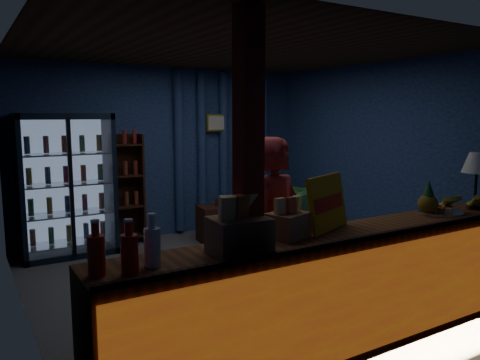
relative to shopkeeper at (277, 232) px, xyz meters
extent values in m
plane|color=#515154|center=(0.37, 1.30, -0.85)|extent=(4.60, 4.60, 0.00)
plane|color=navy|center=(0.37, 3.50, 0.45)|extent=(4.60, 0.00, 4.60)
plane|color=navy|center=(0.37, -0.90, 0.45)|extent=(4.60, 0.00, 4.60)
plane|color=navy|center=(-1.93, 1.30, 0.45)|extent=(0.00, 4.40, 4.40)
plane|color=navy|center=(2.67, 1.30, 0.45)|extent=(0.00, 4.40, 4.40)
plane|color=#472D19|center=(0.37, 1.30, 1.75)|extent=(4.60, 4.60, 0.00)
cube|color=brown|center=(0.37, -0.60, -0.37)|extent=(4.40, 0.55, 0.95)
cube|color=red|center=(0.37, -0.89, -0.37)|extent=(4.35, 0.02, 0.81)
cube|color=#391E12|center=(0.37, -0.87, 0.12)|extent=(4.40, 0.04, 0.04)
cube|color=maroon|center=(-0.68, -0.60, 0.45)|extent=(0.16, 0.16, 2.60)
cube|color=black|center=(-1.18, 3.42, 0.10)|extent=(1.20, 0.06, 1.90)
cube|color=black|center=(-1.75, 3.15, 0.10)|extent=(0.06, 0.60, 1.90)
cube|color=black|center=(-0.61, 3.15, 0.10)|extent=(0.06, 0.60, 1.90)
cube|color=black|center=(-1.18, 3.15, 1.01)|extent=(1.20, 0.60, 0.08)
cube|color=black|center=(-1.18, 3.15, -0.81)|extent=(1.20, 0.60, 0.08)
cube|color=#99B2D8|center=(-1.18, 3.37, 0.10)|extent=(1.08, 0.02, 1.74)
cube|color=white|center=(-1.18, 2.87, 0.10)|extent=(1.12, 0.02, 1.78)
cube|color=black|center=(-1.18, 2.85, 0.10)|extent=(0.05, 0.05, 1.80)
cube|color=silver|center=(-1.18, 3.15, -0.68)|extent=(1.08, 0.48, 0.02)
cylinder|color=#B13419|center=(-1.63, 3.15, -0.55)|extent=(0.07, 0.07, 0.22)
cylinder|color=#196425|center=(-1.41, 3.15, -0.55)|extent=(0.07, 0.07, 0.22)
cylinder|color=#B88E1C|center=(-1.18, 3.15, -0.55)|extent=(0.07, 0.07, 0.22)
cylinder|color=navy|center=(-0.96, 3.15, -0.55)|extent=(0.07, 0.07, 0.22)
cylinder|color=maroon|center=(-0.73, 3.15, -0.55)|extent=(0.07, 0.07, 0.22)
cube|color=silver|center=(-1.18, 3.15, -0.28)|extent=(1.08, 0.48, 0.02)
cylinder|color=#196425|center=(-1.63, 3.15, -0.15)|extent=(0.07, 0.07, 0.22)
cylinder|color=#B88E1C|center=(-1.41, 3.15, -0.15)|extent=(0.07, 0.07, 0.22)
cylinder|color=navy|center=(-1.18, 3.15, -0.15)|extent=(0.07, 0.07, 0.22)
cylinder|color=maroon|center=(-0.96, 3.15, -0.15)|extent=(0.07, 0.07, 0.22)
cylinder|color=#B13419|center=(-0.73, 3.15, -0.15)|extent=(0.07, 0.07, 0.22)
cube|color=silver|center=(-1.18, 3.15, 0.12)|extent=(1.08, 0.48, 0.02)
cylinder|color=#B88E1C|center=(-1.63, 3.15, 0.25)|extent=(0.07, 0.07, 0.22)
cylinder|color=navy|center=(-1.41, 3.15, 0.25)|extent=(0.07, 0.07, 0.22)
cylinder|color=maroon|center=(-1.18, 3.15, 0.25)|extent=(0.07, 0.07, 0.22)
cylinder|color=#B13419|center=(-0.96, 3.15, 0.25)|extent=(0.07, 0.07, 0.22)
cylinder|color=#196425|center=(-0.73, 3.15, 0.25)|extent=(0.07, 0.07, 0.22)
cube|color=silver|center=(-1.18, 3.15, 0.52)|extent=(1.08, 0.48, 0.02)
cylinder|color=navy|center=(-1.63, 3.15, 0.65)|extent=(0.07, 0.07, 0.22)
cylinder|color=maroon|center=(-1.41, 3.15, 0.65)|extent=(0.07, 0.07, 0.22)
cylinder|color=#B13419|center=(-1.18, 3.15, 0.65)|extent=(0.07, 0.07, 0.22)
cylinder|color=#196425|center=(-0.96, 3.15, 0.65)|extent=(0.07, 0.07, 0.22)
cylinder|color=#B88E1C|center=(-0.73, 3.15, 0.65)|extent=(0.07, 0.07, 0.22)
cube|color=#391E12|center=(-0.33, 3.45, -0.05)|extent=(0.50, 0.02, 1.60)
cube|color=#391E12|center=(-0.57, 3.32, -0.05)|extent=(0.03, 0.28, 1.60)
cube|color=#391E12|center=(-0.10, 3.32, -0.05)|extent=(0.03, 0.28, 1.60)
cube|color=#391E12|center=(-0.33, 3.32, -0.75)|extent=(0.46, 0.26, 0.02)
cube|color=#391E12|center=(-0.33, 3.32, -0.30)|extent=(0.46, 0.26, 0.02)
cube|color=#391E12|center=(-0.33, 3.32, 0.15)|extent=(0.46, 0.26, 0.02)
cube|color=#391E12|center=(-0.33, 3.32, 0.60)|extent=(0.46, 0.26, 0.02)
cylinder|color=navy|center=(0.57, 3.44, 0.45)|extent=(0.14, 0.14, 2.50)
cylinder|color=navy|center=(0.97, 3.44, 0.45)|extent=(0.14, 0.14, 2.50)
cylinder|color=navy|center=(1.37, 3.44, 0.45)|extent=(0.14, 0.14, 2.50)
cylinder|color=navy|center=(1.77, 3.44, 0.45)|extent=(0.14, 0.14, 2.50)
cylinder|color=navy|center=(2.17, 3.44, 0.45)|extent=(0.14, 0.14, 2.50)
cube|color=yellow|center=(1.22, 3.40, 0.90)|extent=(0.36, 0.03, 0.28)
cube|color=silver|center=(1.22, 3.38, 0.90)|extent=(0.30, 0.01, 0.22)
imported|color=maroon|center=(0.00, 0.00, 0.00)|extent=(0.72, 0.59, 1.69)
imported|color=#50A053|center=(2.27, 2.73, -0.51)|extent=(0.94, 0.95, 0.68)
cube|color=#391E12|center=(0.88, 2.72, -0.58)|extent=(0.64, 0.50, 0.54)
cylinder|color=#391E12|center=(0.88, 2.72, -0.25)|extent=(0.11, 0.11, 0.11)
cube|color=orange|center=(0.16, -0.47, 0.33)|extent=(0.56, 0.31, 0.45)
cube|color=red|center=(0.16, -0.49, 0.33)|extent=(0.45, 0.21, 0.11)
cylinder|color=red|center=(-1.73, -0.61, 0.22)|extent=(0.10, 0.10, 0.24)
cylinder|color=red|center=(-1.73, -0.61, 0.39)|extent=(0.05, 0.05, 0.09)
cylinder|color=white|center=(-1.73, -0.61, 0.43)|extent=(0.05, 0.05, 0.02)
cylinder|color=red|center=(-1.56, -0.69, 0.22)|extent=(0.10, 0.10, 0.24)
cylinder|color=red|center=(-1.56, -0.69, 0.39)|extent=(0.05, 0.05, 0.09)
cylinder|color=white|center=(-1.56, -0.69, 0.43)|extent=(0.05, 0.05, 0.02)
cylinder|color=silver|center=(-1.39, -0.61, 0.22)|extent=(0.10, 0.10, 0.24)
cylinder|color=silver|center=(-1.39, -0.61, 0.39)|extent=(0.05, 0.05, 0.09)
cylinder|color=white|center=(-1.39, -0.61, 0.43)|extent=(0.05, 0.05, 0.02)
cube|color=#986949|center=(-0.79, -0.66, 0.23)|extent=(0.41, 0.34, 0.25)
cube|color=gold|center=(-0.89, -0.66, 0.43)|extent=(0.11, 0.08, 0.16)
cube|color=#C35C24|center=(-0.79, -0.66, 0.43)|extent=(0.11, 0.08, 0.16)
cube|color=gold|center=(-0.70, -0.67, 0.43)|extent=(0.11, 0.08, 0.16)
cube|color=#986949|center=(-0.25, -0.49, 0.20)|extent=(0.35, 0.32, 0.19)
cube|color=gold|center=(-0.32, -0.51, 0.35)|extent=(0.09, 0.07, 0.12)
cube|color=#C35C24|center=(-0.25, -0.49, 0.35)|extent=(0.09, 0.07, 0.12)
cube|color=gold|center=(-0.18, -0.47, 0.35)|extent=(0.09, 0.07, 0.12)
cylinder|color=silver|center=(1.52, -0.53, 0.12)|extent=(0.42, 0.42, 0.02)
cube|color=gold|center=(1.61, -0.53, 0.15)|extent=(0.09, 0.06, 0.05)
cube|color=#C35C24|center=(1.58, -0.48, 0.15)|extent=(0.11, 0.11, 0.05)
cube|color=gold|center=(1.52, -0.45, 0.15)|extent=(0.06, 0.09, 0.05)
cube|color=#C35C24|center=(1.47, -0.48, 0.15)|extent=(0.11, 0.11, 0.05)
cube|color=gold|center=(1.44, -0.53, 0.15)|extent=(0.09, 0.06, 0.05)
cube|color=#C35C24|center=(1.47, -0.59, 0.15)|extent=(0.11, 0.11, 0.05)
cube|color=gold|center=(1.52, -0.61, 0.15)|extent=(0.06, 0.09, 0.05)
cube|color=#C35C24|center=(1.58, -0.59, 0.15)|extent=(0.11, 0.11, 0.05)
cylinder|color=black|center=(1.98, -0.58, 0.13)|extent=(0.13, 0.13, 0.04)
cylinder|color=black|center=(1.98, -0.58, 0.33)|extent=(0.03, 0.03, 0.40)
cone|color=white|center=(1.98, -0.58, 0.57)|extent=(0.29, 0.29, 0.20)
sphere|color=olive|center=(1.35, -0.52, 0.21)|extent=(0.19, 0.19, 0.19)
cone|color=#1C511E|center=(1.35, -0.52, 0.36)|extent=(0.10, 0.10, 0.14)
camera|label=1|loc=(-2.37, -3.29, 1.04)|focal=35.00mm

